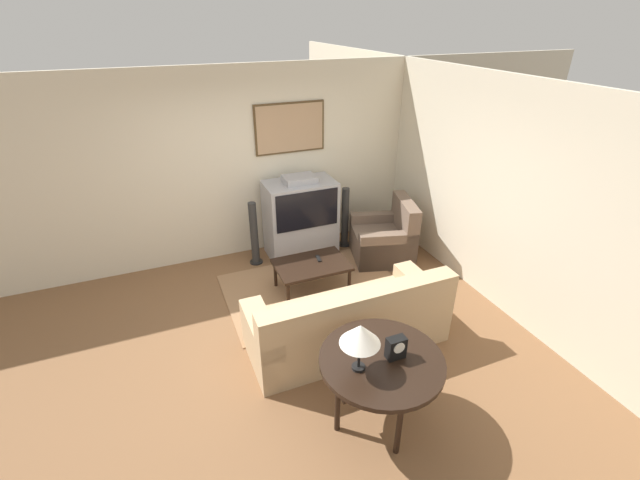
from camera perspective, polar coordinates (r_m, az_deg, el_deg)
ground_plane at (r=5.04m, az=-4.27°, el=-12.43°), size 12.00×12.00×0.00m
wall_back at (r=6.21m, az=-10.98°, el=9.67°), size 12.00×0.10×2.70m
wall_right at (r=5.58m, az=21.87°, el=5.94°), size 0.06×12.00×2.70m
area_rug at (r=5.74m, az=-0.92°, el=-6.47°), size 2.28×1.57×0.01m
tv at (r=6.32m, az=-2.62°, el=2.97°), size 1.01×0.60×1.23m
couch at (r=4.72m, az=3.86°, el=-10.91°), size 2.14×0.87×0.86m
armchair at (r=6.40m, az=8.62°, el=0.10°), size 1.03×1.04×0.90m
coffee_table at (r=5.52m, az=-1.12°, el=-3.52°), size 0.93×0.63×0.42m
console_table at (r=3.74m, az=8.20°, el=-16.17°), size 1.05×1.05×0.74m
table_lamp at (r=3.36m, az=5.39°, el=-12.51°), size 0.32×0.32×0.44m
mantel_clock at (r=3.66m, az=10.09°, el=-13.96°), size 0.16×0.10×0.20m
remote at (r=5.58m, az=-0.21°, el=-2.47°), size 0.07×0.16×0.02m
speaker_tower_left at (r=6.18m, az=-8.76°, el=0.62°), size 0.19×0.19×0.95m
speaker_tower_right at (r=6.60m, az=3.35°, el=2.81°), size 0.19×0.19×0.95m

